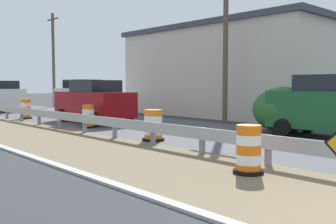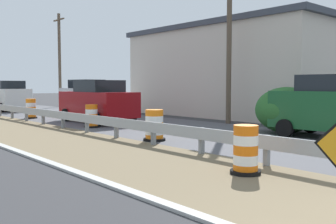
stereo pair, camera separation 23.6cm
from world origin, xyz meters
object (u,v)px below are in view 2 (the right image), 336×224
(utility_pole_mid, at_px, (60,59))
(traffic_barrel_mid, at_px, (92,117))
(traffic_barrel_close, at_px, (154,127))
(car_distant_b, at_px, (8,96))
(traffic_barrel_far, at_px, (31,110))
(car_lead_far_lane, at_px, (98,101))
(traffic_barrel_nearest, at_px, (246,152))
(utility_pole_near, at_px, (229,34))
(car_trailing_near_lane, at_px, (88,96))

(utility_pole_mid, bearing_deg, traffic_barrel_mid, -111.14)
(traffic_barrel_close, bearing_deg, car_distant_b, 85.35)
(traffic_barrel_far, bearing_deg, traffic_barrel_mid, -87.96)
(car_lead_far_lane, relative_size, car_distant_b, 1.13)
(traffic_barrel_mid, bearing_deg, traffic_barrel_nearest, -101.73)
(car_lead_far_lane, relative_size, utility_pole_near, 0.57)
(traffic_barrel_mid, xyz_separation_m, traffic_barrel_far, (-0.22, 6.15, 0.04))
(traffic_barrel_mid, distance_m, utility_pole_mid, 17.05)
(traffic_barrel_mid, relative_size, traffic_barrel_far, 0.92)
(utility_pole_mid, bearing_deg, car_lead_far_lane, -108.62)
(utility_pole_near, bearing_deg, traffic_barrel_nearest, -138.22)
(traffic_barrel_mid, height_order, traffic_barrel_far, traffic_barrel_far)
(traffic_barrel_far, height_order, utility_pole_mid, utility_pole_mid)
(car_lead_far_lane, bearing_deg, traffic_barrel_close, 165.19)
(car_lead_far_lane, distance_m, car_distant_b, 11.61)
(traffic_barrel_nearest, distance_m, car_distant_b, 23.34)
(traffic_barrel_far, bearing_deg, utility_pole_near, -55.91)
(traffic_barrel_nearest, distance_m, traffic_barrel_close, 5.17)
(traffic_barrel_mid, relative_size, car_lead_far_lane, 0.21)
(utility_pole_mid, bearing_deg, utility_pole_near, -90.66)
(traffic_barrel_close, xyz_separation_m, traffic_barrel_mid, (0.44, 4.82, -0.02))
(traffic_barrel_close, relative_size, traffic_barrel_mid, 1.03)
(traffic_barrel_mid, bearing_deg, car_trailing_near_lane, 61.42)
(car_lead_far_lane, bearing_deg, car_trailing_near_lane, -25.15)
(car_trailing_near_lane, height_order, car_distant_b, car_trailing_near_lane)
(traffic_barrel_nearest, height_order, traffic_barrel_close, traffic_barrel_close)
(car_distant_b, xyz_separation_m, utility_pole_mid, (4.97, 2.17, 2.95))
(traffic_barrel_far, bearing_deg, car_distant_b, 80.10)
(traffic_barrel_nearest, xyz_separation_m, car_trailing_near_lane, (6.40, 17.78, 0.63))
(traffic_barrel_far, height_order, car_distant_b, car_distant_b)
(car_trailing_near_lane, height_order, car_lead_far_lane, car_trailing_near_lane)
(traffic_barrel_close, relative_size, car_distant_b, 0.25)
(traffic_barrel_close, xyz_separation_m, car_lead_far_lane, (1.81, 6.60, 0.57))
(utility_pole_near, bearing_deg, traffic_barrel_far, 124.09)
(car_distant_b, height_order, utility_pole_near, utility_pole_near)
(car_trailing_near_lane, bearing_deg, traffic_barrel_close, -22.71)
(traffic_barrel_mid, bearing_deg, car_distant_b, 85.54)
(car_trailing_near_lane, height_order, utility_pole_near, utility_pole_near)
(car_trailing_near_lane, xyz_separation_m, utility_pole_mid, (1.64, 7.52, 2.92))
(traffic_barrel_close, distance_m, traffic_barrel_mid, 4.84)
(traffic_barrel_close, bearing_deg, car_lead_far_lane, 74.68)
(traffic_barrel_close, height_order, traffic_barrel_mid, traffic_barrel_close)
(utility_pole_near, bearing_deg, car_distant_b, 106.42)
(car_lead_far_lane, bearing_deg, utility_pole_near, -135.15)
(car_distant_b, xyz_separation_m, utility_pole_near, (4.76, -16.14, 3.19))
(traffic_barrel_far, distance_m, car_lead_far_lane, 4.68)
(traffic_barrel_nearest, relative_size, car_distant_b, 0.25)
(traffic_barrel_far, bearing_deg, car_lead_far_lane, -69.96)
(traffic_barrel_mid, xyz_separation_m, utility_pole_near, (5.80, -2.75, 3.80))
(traffic_barrel_close, distance_m, car_distant_b, 18.28)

